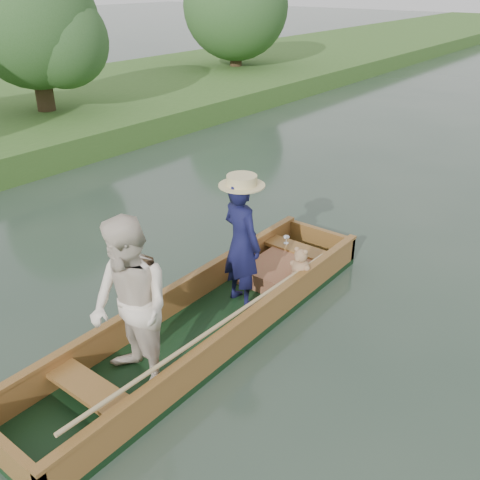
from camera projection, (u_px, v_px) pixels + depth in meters
The scene contains 3 objects.
ground at pixel (208, 333), 6.11m from camera, with size 120.00×120.00×0.00m, color #283D30.
trees_far at pixel (181, 14), 16.61m from camera, with size 4.38×12.10×4.55m.
punt at pixel (193, 298), 5.64m from camera, with size 1.13×5.00×1.84m.
Camera 1 is at (3.37, -3.71, 3.67)m, focal length 40.00 mm.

